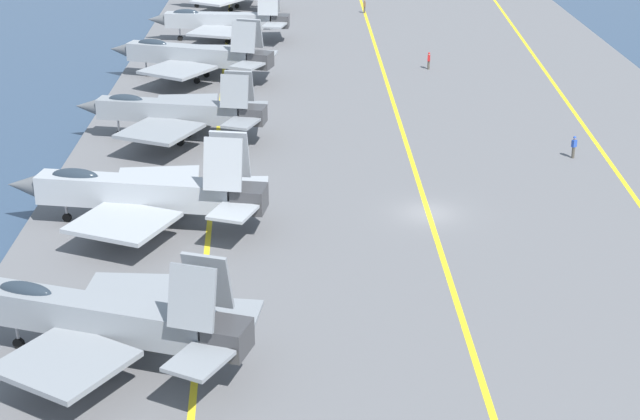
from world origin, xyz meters
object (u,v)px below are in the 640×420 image
Objects in this scene: parked_jet_fourth at (139,192)px; crew_brown_vest at (364,6)px; parked_jet_seventh at (222,20)px; parked_jet_sixth at (192,55)px; crew_blue_vest at (574,146)px; parked_jet_fifth at (174,111)px; parked_jet_third at (99,317)px; crew_red_vest at (429,60)px.

crew_brown_vest is at bearing -15.35° from parked_jet_fourth.
parked_jet_fourth is 1.06× the size of parked_jet_seventh.
crew_blue_vest is (-23.72, -31.74, -1.51)m from parked_jet_sixth.
parked_jet_seventh is at bearing -2.11° from parked_jet_fifth.
parked_jet_seventh is at bearing -0.76° from parked_jet_third.
parked_jet_fourth reaches higher than crew_red_vest.
crew_brown_vest is at bearing 12.65° from crew_blue_vest.
parked_jet_seventh is 9.26× the size of crew_red_vest.
parked_jet_seventh is 9.21× the size of crew_blue_vest.
parked_jet_fourth is at bearing -179.71° from parked_jet_sixth.
parked_jet_third is at bearing -178.06° from parked_jet_fourth.
parked_jet_fifth is (34.23, 0.39, -0.08)m from parked_jet_third.
parked_jet_third is 16.84m from parked_jet_fourth.
parked_jet_third is 0.93× the size of parked_jet_fourth.
parked_jet_fourth is 34.00m from crew_blue_vest.
parked_jet_fourth is at bearing 111.73° from crew_blue_vest.
crew_brown_vest is (51.50, -18.73, -1.57)m from parked_jet_fifth.
parked_jet_seventh is 23.50m from crew_brown_vest.
crew_red_vest is at bearing -46.21° from parked_jet_fifth.
parked_jet_third reaches higher than crew_red_vest.
parked_jet_third is 0.98× the size of parked_jet_seventh.
crew_blue_vest is at bearing -46.50° from parked_jet_third.
crew_brown_vest is at bearing -30.36° from parked_jet_sixth.
parked_jet_fifth is at bearing 133.79° from crew_red_vest.
crew_blue_vest is at bearing -126.77° from parked_jet_sixth.
parked_jet_seventh is at bearing 132.06° from crew_brown_vest.
parked_jet_fifth is 35.81m from parked_jet_seventh.
parked_jet_fourth reaches higher than parked_jet_fifth.
crew_red_vest is (56.78, -23.13, -1.61)m from parked_jet_third.
parked_jet_fourth is at bearing 179.42° from parked_jet_fifth.
parked_jet_sixth is at bearing 174.31° from parked_jet_seventh.
crew_red_vest is 28.48m from crew_blue_vest.
parked_jet_seventh reaches higher than parked_jet_fifth.
parked_jet_fourth is 71.46m from crew_brown_vest.
parked_jet_sixth is at bearing 1.09° from parked_jet_fifth.
crew_red_vest is at bearing -30.68° from parked_jet_fourth.
crew_red_vest is at bearing -22.17° from parked_jet_third.
parked_jet_third is 9.57× the size of crew_brown_vest.
parked_jet_sixth is 10.20× the size of crew_brown_vest.
crew_red_vest is (-13.23, -22.21, -1.42)m from parked_jet_seventh.
parked_jet_fifth reaches higher than crew_red_vest.
parked_jet_seventh is at bearing 36.51° from crew_blue_vest.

